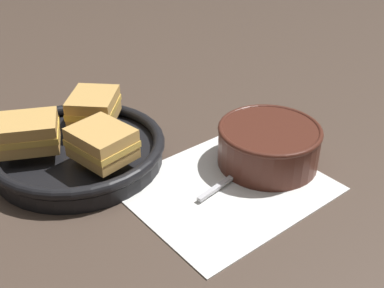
{
  "coord_description": "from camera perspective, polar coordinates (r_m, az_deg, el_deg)",
  "views": [
    {
      "loc": [
        -0.42,
        -0.45,
        0.43
      ],
      "look_at": [
        0.01,
        0.03,
        0.04
      ],
      "focal_mm": 45.0,
      "sensor_mm": 36.0,
      "label": 1
    }
  ],
  "objects": [
    {
      "name": "ground_plane",
      "position": [
        0.75,
        1.17,
        -3.39
      ],
      "size": [
        4.0,
        4.0,
        0.0
      ],
      "primitive_type": "plane",
      "color": "#47382D"
    },
    {
      "name": "sandwich_near_left",
      "position": [
        0.81,
        -11.56,
        4.31
      ],
      "size": [
        0.11,
        0.11,
        0.05
      ],
      "rotation": [
        0.0,
        0.0,
        2.32
      ],
      "color": "tan",
      "rests_on": "skillet"
    },
    {
      "name": "spoon",
      "position": [
        0.74,
        6.08,
        -3.04
      ],
      "size": [
        0.15,
        0.03,
        0.01
      ],
      "rotation": [
        0.0,
        0.0,
        0.09
      ],
      "color": "silver",
      "rests_on": "napkin"
    },
    {
      "name": "skillet",
      "position": [
        0.78,
        -13.4,
        -0.75
      ],
      "size": [
        0.27,
        0.37,
        0.04
      ],
      "color": "black",
      "rests_on": "ground_plane"
    },
    {
      "name": "sandwich_near_right",
      "position": [
        0.76,
        -18.76,
        1.26
      ],
      "size": [
        0.11,
        0.11,
        0.05
      ],
      "rotation": [
        0.0,
        0.0,
        4.19
      ],
      "color": "tan",
      "rests_on": "skillet"
    },
    {
      "name": "soup_bowl",
      "position": [
        0.76,
        9.08,
        0.08
      ],
      "size": [
        0.16,
        0.16,
        0.07
      ],
      "color": "#4C2319",
      "rests_on": "ground_plane"
    },
    {
      "name": "napkin",
      "position": [
        0.71,
        4.1,
        -5.1
      ],
      "size": [
        0.29,
        0.25,
        0.0
      ],
      "color": "white",
      "rests_on": "ground_plane"
    },
    {
      "name": "sandwich_far_left",
      "position": [
        0.71,
        -10.62,
        0.11
      ],
      "size": [
        0.08,
        0.1,
        0.05
      ],
      "rotation": [
        0.0,
        0.0,
        6.4
      ],
      "color": "tan",
      "rests_on": "skillet"
    }
  ]
}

